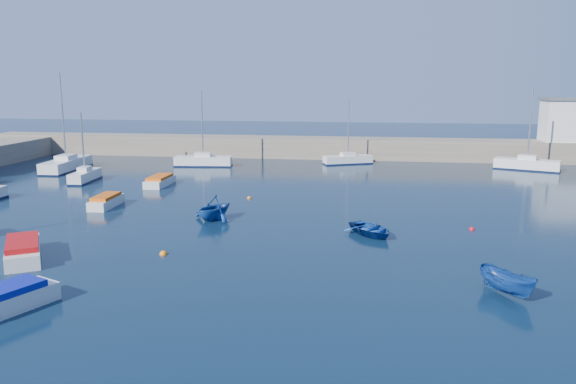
# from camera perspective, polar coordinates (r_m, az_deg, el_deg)

# --- Properties ---
(ground) EXTENTS (220.00, 220.00, 0.00)m
(ground) POSITION_cam_1_polar(r_m,az_deg,el_deg) (29.11, -0.08, -8.76)
(ground) COLOR #0B1E32
(ground) RESTS_ON ground
(back_wall) EXTENTS (96.00, 4.50, 2.60)m
(back_wall) POSITION_cam_1_polar(r_m,az_deg,el_deg) (73.67, 5.17, 4.48)
(back_wall) COLOR #7A6D5D
(back_wall) RESTS_ON ground
(sailboat_3) EXTENTS (1.77, 5.16, 6.90)m
(sailboat_3) POSITION_cam_1_polar(r_m,az_deg,el_deg) (59.72, -19.92, 1.57)
(sailboat_3) COLOR silver
(sailboat_3) RESTS_ON ground
(sailboat_4) EXTENTS (2.68, 8.39, 10.79)m
(sailboat_4) POSITION_cam_1_polar(r_m,az_deg,el_deg) (68.03, -21.59, 2.65)
(sailboat_4) COLOR silver
(sailboat_4) RESTS_ON ground
(sailboat_5) EXTENTS (6.82, 2.54, 8.82)m
(sailboat_5) POSITION_cam_1_polar(r_m,az_deg,el_deg) (67.08, -8.61, 3.17)
(sailboat_5) COLOR silver
(sailboat_5) RESTS_ON ground
(sailboat_6) EXTENTS (6.07, 3.89, 7.79)m
(sailboat_6) POSITION_cam_1_polar(r_m,az_deg,el_deg) (68.52, 6.09, 3.33)
(sailboat_6) COLOR silver
(sailboat_6) RESTS_ON ground
(sailboat_7) EXTENTS (7.15, 4.35, 9.17)m
(sailboat_7) POSITION_cam_1_polar(r_m,az_deg,el_deg) (69.02, 23.10, 2.64)
(sailboat_7) COLOR silver
(sailboat_7) RESTS_ON ground
(motorboat_0) EXTENTS (4.17, 5.19, 1.13)m
(motorboat_0) POSITION_cam_1_polar(r_m,az_deg,el_deg) (35.30, -25.33, -5.36)
(motorboat_0) COLOR silver
(motorboat_0) RESTS_ON ground
(motorboat_1) EXTENTS (1.50, 4.04, 0.98)m
(motorboat_1) POSITION_cam_1_polar(r_m,az_deg,el_deg) (47.25, -17.99, -0.89)
(motorboat_1) COLOR silver
(motorboat_1) RESTS_ON ground
(motorboat_2) EXTENTS (1.63, 4.62, 0.95)m
(motorboat_2) POSITION_cam_1_polar(r_m,az_deg,el_deg) (55.55, -12.89, 1.12)
(motorboat_2) COLOR silver
(motorboat_2) RESTS_ON ground
(motorboat_3) EXTENTS (3.48, 5.09, 1.13)m
(motorboat_3) POSITION_cam_1_polar(r_m,az_deg,el_deg) (27.86, -27.17, -9.84)
(motorboat_3) COLOR silver
(motorboat_3) RESTS_ON ground
(dinghy_center) EXTENTS (4.38, 4.58, 0.77)m
(dinghy_center) POSITION_cam_1_polar(r_m,az_deg,el_deg) (37.23, 8.42, -3.77)
(dinghy_center) COLOR navy
(dinghy_center) RESTS_ON ground
(dinghy_left) EXTENTS (4.26, 4.46, 1.83)m
(dinghy_left) POSITION_cam_1_polar(r_m,az_deg,el_deg) (40.99, -7.57, -1.59)
(dinghy_left) COLOR navy
(dinghy_left) RESTS_ON ground
(dinghy_right) EXTENTS (2.86, 3.27, 1.23)m
(dinghy_right) POSITION_cam_1_polar(r_m,az_deg,el_deg) (28.69, 21.40, -8.57)
(dinghy_right) COLOR navy
(dinghy_right) RESTS_ON ground
(buoy_0) EXTENTS (0.46, 0.46, 0.46)m
(buoy_0) POSITION_cam_1_polar(r_m,az_deg,el_deg) (33.71, -12.54, -6.21)
(buoy_0) COLOR orange
(buoy_0) RESTS_ON ground
(buoy_1) EXTENTS (0.39, 0.39, 0.39)m
(buoy_1) POSITION_cam_1_polar(r_m,az_deg,el_deg) (40.20, 18.17, -3.66)
(buoy_1) COLOR red
(buoy_1) RESTS_ON ground
(buoy_3) EXTENTS (0.39, 0.39, 0.39)m
(buoy_3) POSITION_cam_1_polar(r_m,az_deg,el_deg) (48.33, -3.95, -0.65)
(buoy_3) COLOR orange
(buoy_3) RESTS_ON ground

